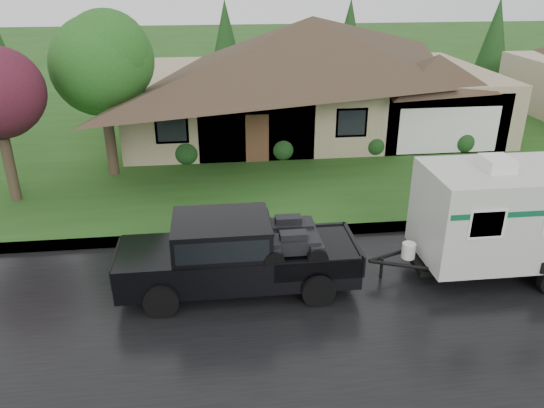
{
  "coord_description": "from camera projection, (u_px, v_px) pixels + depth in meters",
  "views": [
    {
      "loc": [
        -3.2,
        -12.89,
        8.0
      ],
      "look_at": [
        -1.43,
        2.0,
        1.23
      ],
      "focal_mm": 35.0,
      "sensor_mm": 36.0,
      "label": 1
    }
  ],
  "objects": [
    {
      "name": "tree_left_green",
      "position": [
        100.0,
        64.0,
        20.08
      ],
      "size": [
        3.87,
        3.87,
        6.41
      ],
      "color": "#382B1E",
      "rests_on": "lawn"
    },
    {
      "name": "house_main",
      "position": [
        318.0,
        62.0,
        26.6
      ],
      "size": [
        19.44,
        10.8,
        6.9
      ],
      "color": "gray",
      "rests_on": "lawn"
    },
    {
      "name": "road",
      "position": [
        346.0,
        309.0,
        13.49
      ],
      "size": [
        140.0,
        8.0,
        0.01
      ],
      "primitive_type": "cube",
      "color": "black",
      "rests_on": "ground"
    },
    {
      "name": "curb",
      "position": [
        314.0,
        231.0,
        17.31
      ],
      "size": [
        140.0,
        0.5,
        0.15
      ],
      "primitive_type": "cube",
      "color": "gray",
      "rests_on": "ground"
    },
    {
      "name": "pickup_truck",
      "position": [
        234.0,
        252.0,
        13.95
      ],
      "size": [
        6.23,
        2.37,
        2.08
      ],
      "color": "black",
      "rests_on": "ground"
    },
    {
      "name": "shrub_row",
      "position": [
        329.0,
        146.0,
        23.67
      ],
      "size": [
        13.6,
        1.0,
        1.0
      ],
      "color": "#143814",
      "rests_on": "lawn"
    },
    {
      "name": "lawn",
      "position": [
        270.0,
        125.0,
        28.85
      ],
      "size": [
        140.0,
        26.0,
        0.15
      ],
      "primitive_type": "cube",
      "color": "#214B17",
      "rests_on": "ground"
    },
    {
      "name": "ground",
      "position": [
        329.0,
        269.0,
        15.3
      ],
      "size": [
        140.0,
        140.0,
        0.0
      ],
      "primitive_type": "plane",
      "color": "#214B17",
      "rests_on": "ground"
    }
  ]
}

